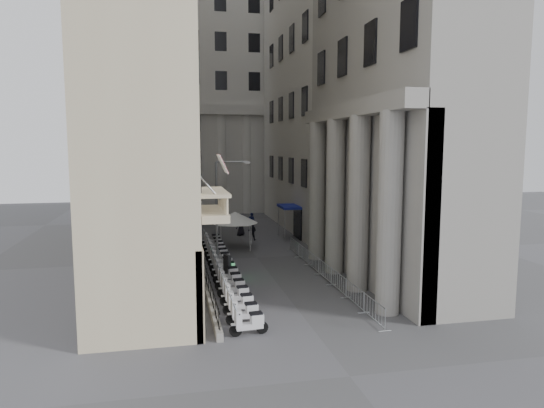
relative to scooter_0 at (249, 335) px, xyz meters
The scene contains 35 objects.
ground 5.44m from the scooter_0, 57.19° to the right, with size 120.00×120.00×0.00m, color #464649.
left_building 24.77m from the scooter_0, 104.64° to the left, with size 5.00×36.00×34.00m, color beige.
right_building_far 36.68m from the scooter_0, 69.14° to the left, with size 5.00×20.00×44.00m, color #B1AFA8.
far_building 46.04m from the scooter_0, 86.11° to the left, with size 22.00×10.00×30.00m, color #B1AFA8.
iron_fence 13.49m from the scooter_0, 95.74° to the left, with size 0.30×28.00×1.40m, color black, non-canonical shape.
blue_awning 22.57m from the scooter_0, 71.67° to the left, with size 1.60×3.00×3.00m, color navy, non-canonical shape.
flag 1.13m from the scooter_0, 157.95° to the left, with size 1.00×1.40×8.20m, color #9E0C11, non-canonical shape.
scooter_0 is the anchor object (origin of this frame).
scooter_1 1.38m from the scooter_0, 90.00° to the left, with size 0.56×1.40×1.50m, color silver, non-canonical shape.
scooter_2 2.76m from the scooter_0, 90.00° to the left, with size 0.56×1.40×1.50m, color silver, non-canonical shape.
scooter_3 4.15m from the scooter_0, 90.00° to the left, with size 0.56×1.40×1.50m, color silver, non-canonical shape.
scooter_4 5.53m from the scooter_0, 90.00° to the left, with size 0.56×1.40×1.50m, color silver, non-canonical shape.
scooter_5 6.91m from the scooter_0, 90.00° to the left, with size 0.56×1.40×1.50m, color silver, non-canonical shape.
scooter_6 8.29m from the scooter_0, 90.00° to the left, with size 0.56×1.40×1.50m, color silver, non-canonical shape.
scooter_7 9.67m from the scooter_0, 90.00° to the left, with size 0.56×1.40×1.50m, color silver, non-canonical shape.
scooter_8 11.06m from the scooter_0, 90.00° to the left, with size 0.56×1.40×1.50m, color silver, non-canonical shape.
scooter_9 12.44m from the scooter_0, 90.00° to the left, with size 0.56×1.40×1.50m, color silver, non-canonical shape.
scooter_10 13.82m from the scooter_0, 90.00° to the left, with size 0.56×1.40×1.50m, color silver, non-canonical shape.
scooter_11 15.20m from the scooter_0, 90.00° to the left, with size 0.56×1.40×1.50m, color silver, non-canonical shape.
scooter_12 16.58m from the scooter_0, 90.00° to the left, with size 0.56×1.40×1.50m, color silver, non-canonical shape.
scooter_13 17.97m from the scooter_0, 90.00° to the left, with size 0.56×1.40×1.50m, color silver, non-canonical shape.
scooter_14 19.35m from the scooter_0, 90.00° to the left, with size 0.56×1.40×1.50m, color silver, non-canonical shape.
barrier_0 6.05m from the scooter_0, ahead, with size 0.60×2.40×1.10m, color #A5A8AD, non-canonical shape.
barrier_1 6.67m from the scooter_0, 25.12° to the left, with size 0.60×2.40×1.10m, color #A5A8AD, non-canonical shape.
barrier_2 8.05m from the scooter_0, 41.44° to the left, with size 0.60×2.40×1.10m, color #A5A8AD, non-canonical shape.
barrier_3 9.89m from the scooter_0, 52.37° to the left, with size 0.60×2.40×1.10m, color #A5A8AD, non-canonical shape.
barrier_4 11.97m from the scooter_0, 59.70° to the left, with size 0.60×2.40×1.10m, color #A5A8AD, non-canonical shape.
barrier_5 14.18m from the scooter_0, 64.80° to the left, with size 0.60×2.40×1.10m, color #A5A8AD, non-canonical shape.
barrier_6 16.48m from the scooter_0, 68.50° to the left, with size 0.60×2.40×1.10m, color #A5A8AD, non-canonical shape.
security_tent 18.92m from the scooter_0, 85.19° to the left, with size 3.69×3.69×3.00m.
street_lamp 12.86m from the scooter_0, 89.95° to the left, with size 2.34×0.74×7.31m.
info_kiosk 9.02m from the scooter_0, 89.44° to the left, with size 0.43×0.78×1.59m.
pedestrian_a 26.73m from the scooter_0, 80.28° to the left, with size 0.64×0.42×1.75m, color #0D1234.
pedestrian_b 21.70m from the scooter_0, 80.12° to the left, with size 0.77×0.60×1.59m, color black.
pedestrian_c 24.02m from the scooter_0, 82.69° to the left, with size 0.99×0.64×2.02m, color black.
Camera 1 is at (-6.21, -15.74, 8.32)m, focal length 32.00 mm.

